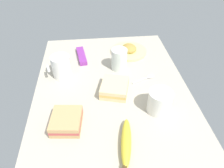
# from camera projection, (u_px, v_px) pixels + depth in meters

# --- Properties ---
(tabletop) EXTENTS (0.90, 0.64, 0.02)m
(tabletop) POSITION_uv_depth(u_px,v_px,m) (112.00, 91.00, 0.89)
(tabletop) COLOR #BCB29E
(tabletop) RESTS_ON ground
(plate_of_food) EXTENTS (0.18, 0.18, 0.04)m
(plate_of_food) POSITION_uv_depth(u_px,v_px,m) (129.00, 50.00, 1.09)
(plate_of_food) COLOR #EAE58C
(plate_of_food) RESTS_ON tabletop
(coffee_mug_black) EXTENTS (0.11, 0.09, 0.09)m
(coffee_mug_black) POSITION_uv_depth(u_px,v_px,m) (160.00, 101.00, 0.76)
(coffee_mug_black) COLOR white
(coffee_mug_black) RESTS_ON tabletop
(coffee_mug_milky) EXTENTS (0.08, 0.11, 0.10)m
(coffee_mug_milky) POSITION_uv_depth(u_px,v_px,m) (61.00, 66.00, 0.92)
(coffee_mug_milky) COLOR white
(coffee_mug_milky) RESTS_ON tabletop
(sandwich_main) EXTENTS (0.14, 0.13, 0.04)m
(sandwich_main) POSITION_uv_depth(u_px,v_px,m) (115.00, 88.00, 0.85)
(sandwich_main) COLOR beige
(sandwich_main) RESTS_ON tabletop
(sandwich_side) EXTENTS (0.12, 0.11, 0.04)m
(sandwich_side) POSITION_uv_depth(u_px,v_px,m) (66.00, 121.00, 0.72)
(sandwich_side) COLOR tan
(sandwich_side) RESTS_ON tabletop
(glass_of_milk) EXTENTS (0.07, 0.07, 0.10)m
(glass_of_milk) POSITION_uv_depth(u_px,v_px,m) (119.00, 60.00, 0.97)
(glass_of_milk) COLOR silver
(glass_of_milk) RESTS_ON tabletop
(banana) EXTENTS (0.19, 0.06, 0.03)m
(banana) POSITION_uv_depth(u_px,v_px,m) (126.00, 142.00, 0.66)
(banana) COLOR yellow
(banana) RESTS_ON tabletop
(spoon) EXTENTS (0.06, 0.11, 0.01)m
(spoon) POSITION_uv_depth(u_px,v_px,m) (146.00, 78.00, 0.93)
(spoon) COLOR silver
(spoon) RESTS_ON tabletop
(snack_bar) EXTENTS (0.15, 0.06, 0.02)m
(snack_bar) POSITION_uv_depth(u_px,v_px,m) (82.00, 56.00, 1.06)
(snack_bar) COLOR purple
(snack_bar) RESTS_ON tabletop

